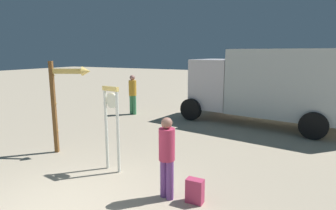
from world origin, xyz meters
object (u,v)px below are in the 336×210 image
at_px(person_near_clock, 167,154).
at_px(backpack, 195,191).
at_px(box_truck_near, 275,84).
at_px(standing_clock, 112,120).
at_px(arrow_sign, 65,92).
at_px(person_distant, 133,93).

distance_m(person_near_clock, backpack, 0.87).
bearing_deg(box_truck_near, standing_clock, -114.15).
xyz_separation_m(standing_clock, arrow_sign, (-1.89, 0.42, 0.50)).
height_order(person_distant, box_truck_near, box_truck_near).
bearing_deg(person_distant, box_truck_near, 8.60).
xyz_separation_m(person_near_clock, box_truck_near, (1.10, 6.94, 0.72)).
relative_size(person_near_clock, backpack, 3.45).
bearing_deg(box_truck_near, arrow_sign, -128.62).
bearing_deg(person_distant, standing_clock, -60.24).
bearing_deg(person_near_clock, backpack, 8.77).
height_order(standing_clock, person_near_clock, standing_clock).
distance_m(backpack, box_truck_near, 7.02).
bearing_deg(box_truck_near, person_near_clock, -99.00).
relative_size(standing_clock, box_truck_near, 0.30).
height_order(arrow_sign, person_near_clock, arrow_sign).
height_order(standing_clock, box_truck_near, box_truck_near).
distance_m(arrow_sign, box_truck_near, 7.60).
height_order(backpack, box_truck_near, box_truck_near).
xyz_separation_m(standing_clock, person_near_clock, (1.75, -0.59, -0.34)).
relative_size(person_near_clock, box_truck_near, 0.24).
bearing_deg(backpack, arrow_sign, 167.60).
distance_m(arrow_sign, backpack, 4.55).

